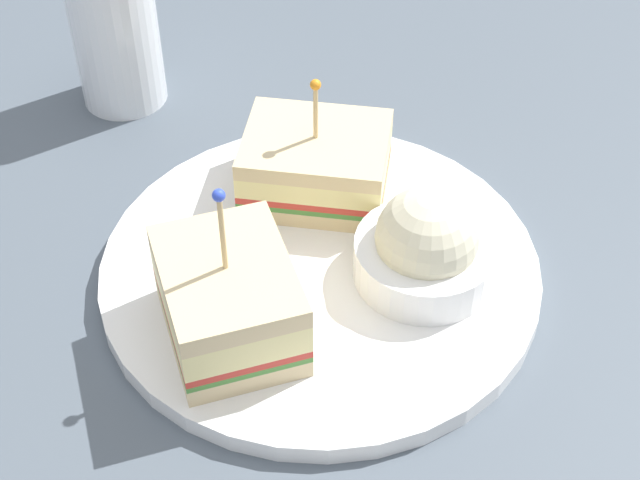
# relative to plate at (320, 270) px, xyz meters

# --- Properties ---
(ground_plane) EXTENTS (0.98, 0.98, 0.02)m
(ground_plane) POSITION_rel_plate_xyz_m (0.00, 0.00, -0.02)
(ground_plane) COLOR #4C5660
(plate) EXTENTS (0.27, 0.27, 0.01)m
(plate) POSITION_rel_plate_xyz_m (0.00, 0.00, 0.00)
(plate) COLOR white
(plate) RESTS_ON ground_plane
(sandwich_half_front) EXTENTS (0.11, 0.12, 0.11)m
(sandwich_half_front) POSITION_rel_plate_xyz_m (0.07, -0.01, 0.03)
(sandwich_half_front) COLOR beige
(sandwich_half_front) RESTS_ON plate
(sandwich_half_back) EXTENTS (0.11, 0.11, 0.09)m
(sandwich_half_back) POSITION_rel_plate_xyz_m (-0.06, -0.04, 0.03)
(sandwich_half_back) COLOR beige
(sandwich_half_back) RESTS_ON plate
(coleslaw_bowl) EXTENTS (0.09, 0.09, 0.06)m
(coleslaw_bowl) POSITION_rel_plate_xyz_m (-0.03, 0.06, 0.03)
(coleslaw_bowl) COLOR white
(coleslaw_bowl) RESTS_ON plate
(drink_glass) EXTENTS (0.06, 0.06, 0.12)m
(drink_glass) POSITION_rel_plate_xyz_m (-0.09, -0.23, 0.04)
(drink_glass) COLOR #B74C33
(drink_glass) RESTS_ON ground_plane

